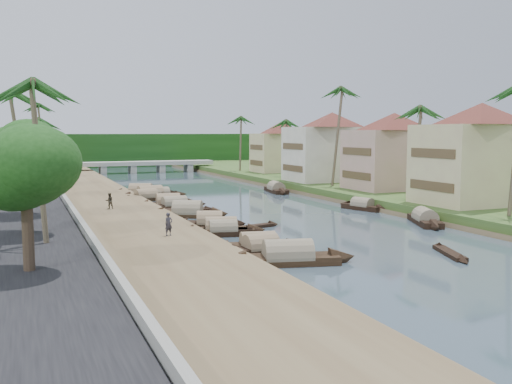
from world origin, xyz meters
name	(u,v)px	position (x,y,z in m)	size (l,w,h in m)	color
ground	(304,223)	(0.00, 0.00, 0.00)	(220.00, 220.00, 0.00)	#384954
left_bank	(100,202)	(-16.00, 20.00, 0.40)	(10.00, 180.00, 0.80)	brown
right_bank	(360,189)	(19.00, 20.00, 0.60)	(16.00, 180.00, 1.20)	#315220
road	(20,203)	(-24.50, 20.00, 0.70)	(8.00, 180.00, 1.40)	black
retaining_wall	(61,196)	(-20.20, 20.00, 1.35)	(0.40, 180.00, 1.10)	slate
treeline	(124,150)	(0.00, 100.00, 4.00)	(120.00, 14.00, 8.00)	#12380F
bridge	(147,164)	(0.00, 72.00, 1.72)	(28.00, 4.00, 2.40)	#99998F
building_near	(480,153)	(18.99, -2.00, 6.38)	(14.85, 14.85, 10.20)	beige
building_mid	(393,150)	(19.99, 14.00, 6.13)	(14.11, 14.11, 9.70)	tan
building_far	(332,146)	(18.99, 28.00, 6.38)	(15.59, 15.59, 10.20)	#EDE7CE
building_distant	(282,146)	(19.99, 48.00, 5.88)	(12.62, 12.62, 9.20)	beige
sampan_0	(288,258)	(-8.56, -14.45, 0.42)	(9.36, 4.02, 2.39)	black
sampan_1	(261,248)	(-9.03, -11.06, 0.41)	(6.80, 1.98, 2.03)	black
sampan_2	(258,245)	(-8.78, -9.95, 0.41)	(7.40, 2.84, 1.95)	black
sampan_3	(223,231)	(-9.14, -3.35, 0.41)	(6.85, 2.66, 1.86)	black
sampan_4	(221,230)	(-9.14, -2.87, 0.41)	(7.76, 3.61, 2.17)	black
sampan_5	(210,223)	(-8.92, 0.88, 0.41)	(6.84, 3.72, 2.15)	black
sampan_6	(188,213)	(-9.00, 7.87, 0.42)	(8.40, 5.44, 2.48)	black
sampan_7	(186,210)	(-8.57, 10.17, 0.40)	(6.83, 2.71, 1.84)	black
sampan_8	(168,204)	(-9.08, 15.69, 0.42)	(7.82, 2.68, 2.36)	black
sampan_9	(174,205)	(-8.73, 14.32, 0.41)	(7.93, 2.32, 2.01)	black
sampan_10	(146,197)	(-10.11, 22.93, 0.41)	(7.74, 3.16, 2.11)	black
sampan_11	(150,195)	(-9.16, 25.04, 0.42)	(9.04, 2.89, 2.51)	black
sampan_12	(157,195)	(-8.27, 24.85, 0.41)	(8.71, 3.25, 2.06)	black
sampan_13	(141,192)	(-9.51, 29.34, 0.42)	(8.72, 4.92, 2.35)	black
sampan_14	(425,220)	(10.11, -4.75, 0.41)	(4.96, 8.63, 2.12)	black
sampan_15	(363,206)	(10.12, 5.69, 0.41)	(3.38, 6.94, 1.88)	black
sampan_16	(276,189)	(8.95, 26.03, 0.42)	(3.09, 9.35, 2.24)	black
canoe_0	(450,253)	(2.96, -16.24, 0.10)	(2.89, 6.11, 0.82)	black
canoe_1	(254,227)	(-5.35, -0.82, 0.10)	(5.45, 2.11, 0.87)	black
canoe_2	(171,200)	(-7.32, 21.46, 0.10)	(4.45, 2.80, 0.68)	black
palm_1	(417,110)	(16.00, 4.43, 10.88)	(3.20, 3.20, 11.46)	brown
palm_2	(335,91)	(15.00, 20.33, 13.95)	(3.20, 3.20, 14.65)	brown
palm_3	(284,122)	(16.00, 38.54, 10.07)	(3.20, 3.20, 10.63)	brown
palm_4	(39,86)	(-23.00, -8.66, 11.27)	(3.20, 3.20, 11.67)	brown
palm_5	(21,95)	(-24.00, 13.49, 12.02)	(3.20, 3.20, 12.43)	brown
palm_6	(39,121)	(-22.00, 30.09, 9.81)	(3.20, 3.20, 10.15)	brown
palm_7	(240,119)	(14.00, 53.64, 10.94)	(3.20, 3.20, 11.53)	brown
palm_8	(42,107)	(-20.50, 60.21, 12.89)	(3.20, 3.20, 13.35)	brown
tree_0	(25,170)	(-24.00, -16.05, 6.55)	(4.77, 4.77, 7.20)	#483729
tree_1	(24,159)	(-24.00, -4.58, 6.61)	(5.22, 5.22, 7.43)	#483729
tree_2	(23,149)	(-24.00, 5.50, 7.05)	(5.30, 5.30, 7.92)	#483729
tree_3	(23,145)	(-24.00, 22.38, 6.96)	(4.79, 4.79, 7.63)	#483729
tree_4	(23,150)	(-24.00, 38.30, 6.01)	(5.19, 5.19, 6.81)	#483729
tree_5	(22,146)	(-24.00, 53.65, 6.17)	(5.13, 5.13, 6.95)	#483729
tree_6	(348,146)	(24.00, 31.44, 6.18)	(4.46, 4.46, 6.91)	#483729
person_near	(169,224)	(-14.26, -5.91, 1.66)	(0.63, 0.41, 1.72)	#29272F
person_far	(109,201)	(-16.20, 10.97, 1.60)	(0.78, 0.61, 1.60)	#353025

